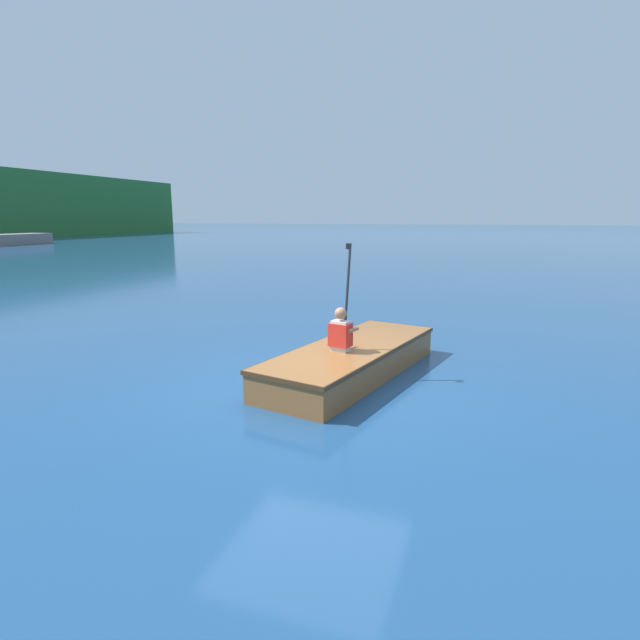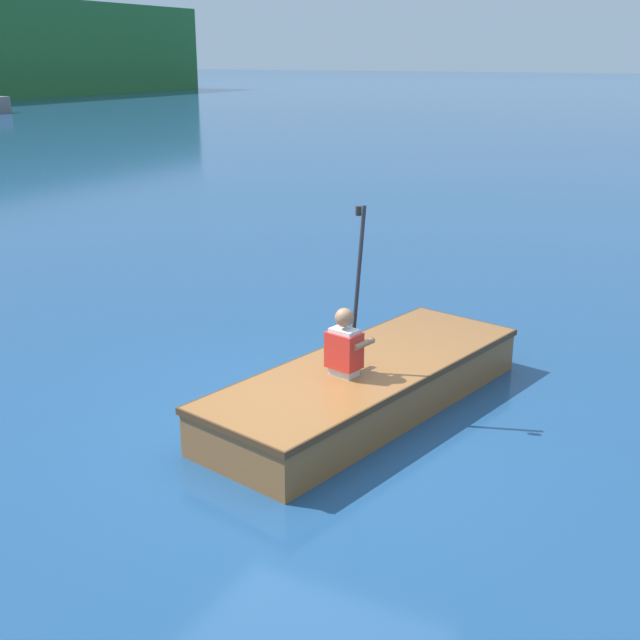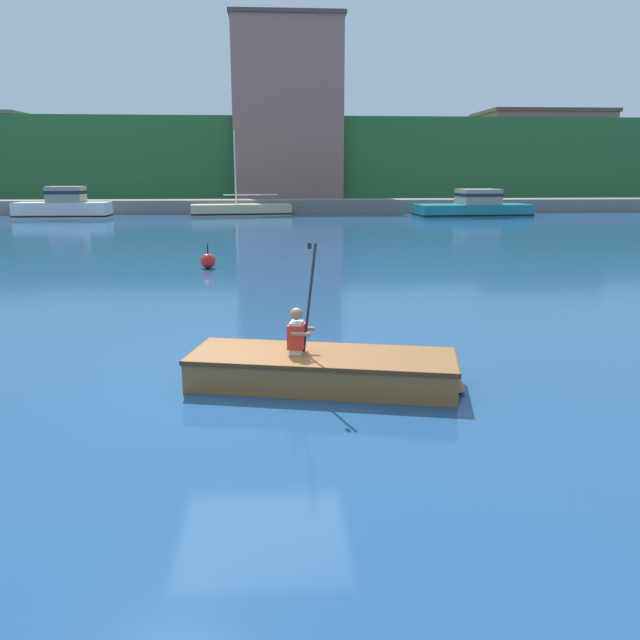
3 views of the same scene
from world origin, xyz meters
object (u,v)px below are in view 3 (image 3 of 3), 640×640
at_px(rowboat_foreground, 326,368).
at_px(moored_boat_dock_center_far, 241,210).
at_px(moored_boat_dock_west_end, 64,207).
at_px(person_paddler, 297,332).
at_px(moored_boat_dock_west_inner, 474,207).
at_px(channel_buoy, 208,261).

bearing_deg(rowboat_foreground, moored_boat_dock_center_far, 95.01).
height_order(moored_boat_dock_west_end, moored_boat_dock_center_far, moored_boat_dock_center_far).
xyz_separation_m(moored_boat_dock_west_end, moored_boat_dock_center_far, (10.68, 1.93, -0.36)).
bearing_deg(person_paddler, moored_boat_dock_center_far, 94.37).
distance_m(moored_boat_dock_west_end, rowboat_foreground, 34.38).
bearing_deg(moored_boat_dock_west_end, moored_boat_dock_west_inner, 0.03).
xyz_separation_m(moored_boat_dock_west_inner, person_paddler, (-12.31, -31.49, 0.15)).
xyz_separation_m(moored_boat_dock_west_inner, channel_buoy, (-14.63, -20.91, -0.37)).
bearing_deg(moored_boat_dock_west_end, rowboat_foreground, -66.66).
distance_m(rowboat_foreground, channel_buoy, 11.00).
bearing_deg(person_paddler, moored_boat_dock_west_inner, 68.65).
relative_size(moored_boat_dock_west_end, rowboat_foreground, 1.49).
height_order(rowboat_foreground, person_paddler, person_paddler).
xyz_separation_m(moored_boat_dock_west_inner, moored_boat_dock_center_far, (-14.87, 1.92, -0.25)).
bearing_deg(moored_boat_dock_west_inner, moored_boat_dock_center_far, 172.63).
bearing_deg(person_paddler, rowboat_foreground, -12.39).
bearing_deg(moored_boat_dock_west_inner, moored_boat_dock_west_end, -179.97).
bearing_deg(person_paddler, moored_boat_dock_west_end, 112.81).
height_order(moored_boat_dock_west_inner, moored_boat_dock_center_far, moored_boat_dock_center_far).
bearing_deg(moored_boat_dock_center_far, moored_boat_dock_west_end, -169.74).
distance_m(moored_boat_dock_west_end, channel_buoy, 23.58).
xyz_separation_m(person_paddler, channel_buoy, (-2.32, 10.58, -0.51)).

